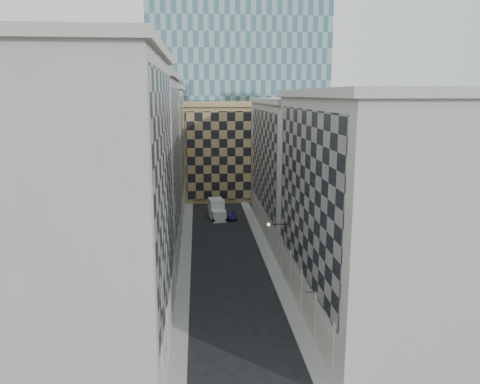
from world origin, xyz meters
TOP-DOWN VIEW (x-y plane):
  - sidewalk_west at (-5.25, 30.00)m, footprint 1.50×100.00m
  - sidewalk_east at (5.25, 30.00)m, footprint 1.50×100.00m
  - bldg_left_a at (-10.88, 11.00)m, footprint 10.80×22.80m
  - bldg_left_b at (-10.88, 33.00)m, footprint 10.80×22.80m
  - bldg_left_c at (-10.88, 55.00)m, footprint 10.80×22.80m
  - bldg_right_a at (10.88, 15.00)m, footprint 10.80×26.80m
  - bldg_right_b at (10.89, 42.00)m, footprint 10.80×28.80m
  - tan_block at (2.00, 67.90)m, footprint 16.80×14.80m
  - church_tower at (0.00, 82.00)m, footprint 7.20×7.20m
  - flagpoles_left at (-5.90, 6.00)m, footprint 0.10×6.33m
  - bracket_lamp at (4.38, 24.00)m, footprint 1.98×0.36m
  - box_truck at (-0.44, 50.37)m, footprint 2.96×5.89m
  - dark_car at (1.77, 49.76)m, footprint 1.82×3.96m
  - shop_sign at (4.97, 10.46)m, footprint 1.15×0.66m

SIDE VIEW (x-z plane):
  - sidewalk_west at x=-5.25m, z-range 0.00..0.15m
  - sidewalk_east at x=5.25m, z-range 0.00..0.15m
  - dark_car at x=1.77m, z-range 0.00..1.26m
  - box_truck at x=-0.44m, z-range -0.20..2.90m
  - shop_sign at x=4.97m, z-range 3.47..4.21m
  - bracket_lamp at x=4.38m, z-range 6.02..6.38m
  - flagpoles_left at x=-5.90m, z-range 6.83..9.17m
  - tan_block at x=2.00m, z-range 0.04..18.84m
  - bldg_right_b at x=10.89m, z-range 0.00..19.70m
  - bldg_right_a at x=10.88m, z-range -0.03..20.67m
  - bldg_left_c at x=-10.88m, z-range -0.02..21.68m
  - bldg_left_b at x=-10.88m, z-range -0.03..22.67m
  - bldg_left_a at x=-10.88m, z-range -0.03..23.67m
  - church_tower at x=0.00m, z-range 1.20..52.70m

